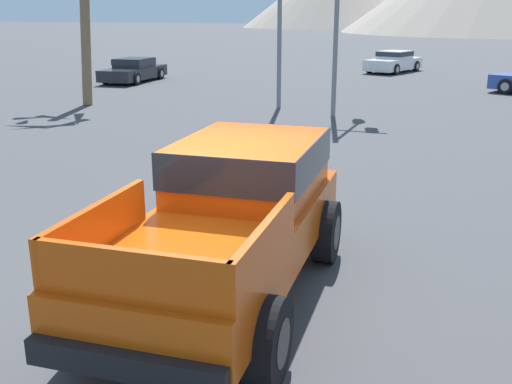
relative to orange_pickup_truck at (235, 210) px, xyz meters
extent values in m
plane|color=#424244|center=(-0.37, 0.10, -1.06)|extent=(320.00, 320.00, 0.00)
cube|color=#CC4C0C|center=(0.03, -0.36, -0.25)|extent=(2.28, 5.11, 0.60)
cube|color=#CC4C0C|center=(-0.05, 0.63, 0.41)|extent=(1.90, 2.32, 0.74)
cube|color=#1E2833|center=(-0.05, 0.63, 0.55)|extent=(1.94, 2.37, 0.47)
cube|color=#CC4C0C|center=(-0.75, -1.82, 0.29)|extent=(0.25, 1.99, 0.48)
cube|color=#CC4C0C|center=(1.04, -1.67, 0.29)|extent=(0.25, 1.99, 0.48)
cube|color=#CC4C0C|center=(0.22, -2.70, 0.29)|extent=(1.79, 0.23, 0.48)
cube|color=black|center=(-0.18, 2.17, -0.43)|extent=(1.84, 0.31, 0.24)
cube|color=black|center=(0.24, -2.88, -0.43)|extent=(1.84, 0.31, 0.24)
cylinder|color=black|center=(-1.06, 1.10, -0.61)|extent=(0.37, 0.91, 0.89)
cylinder|color=#232326|center=(-1.06, 1.10, -0.61)|extent=(0.35, 0.51, 0.49)
cylinder|color=black|center=(0.86, 1.26, -0.61)|extent=(0.37, 0.91, 0.89)
cylinder|color=#232326|center=(0.86, 1.26, -0.61)|extent=(0.35, 0.51, 0.49)
cylinder|color=black|center=(-0.80, -1.97, -0.61)|extent=(0.37, 0.91, 0.89)
cylinder|color=#232326|center=(-0.80, -1.97, -0.61)|extent=(0.35, 0.51, 0.49)
cylinder|color=black|center=(1.12, -1.81, -0.61)|extent=(0.37, 0.91, 0.89)
cylinder|color=#232326|center=(1.12, -1.81, -0.61)|extent=(0.35, 0.51, 0.49)
cylinder|color=black|center=(3.36, 21.63, -0.73)|extent=(0.69, 0.44, 0.65)
cylinder|color=#9E9EA3|center=(3.36, 21.63, -0.73)|extent=(0.42, 0.35, 0.36)
cube|color=#232328|center=(-14.25, 19.90, -0.62)|extent=(2.16, 4.64, 0.55)
cube|color=#232328|center=(-14.26, 20.01, -0.12)|extent=(1.70, 2.03, 0.45)
cube|color=#1E2833|center=(-14.26, 20.01, -0.06)|extent=(1.73, 2.07, 0.27)
cylinder|color=black|center=(-13.29, 18.60, -0.76)|extent=(0.28, 0.62, 0.60)
cylinder|color=#9E9EA3|center=(-13.29, 18.60, -0.76)|extent=(0.27, 0.35, 0.33)
cylinder|color=black|center=(-14.93, 18.43, -0.76)|extent=(0.28, 0.62, 0.60)
cylinder|color=#9E9EA3|center=(-14.93, 18.43, -0.76)|extent=(0.27, 0.35, 0.33)
cylinder|color=black|center=(-13.57, 21.36, -0.76)|extent=(0.28, 0.62, 0.60)
cylinder|color=#9E9EA3|center=(-13.57, 21.36, -0.76)|extent=(0.27, 0.35, 0.33)
cylinder|color=black|center=(-15.21, 21.20, -0.76)|extent=(0.28, 0.62, 0.60)
cylinder|color=#9E9EA3|center=(-15.21, 21.20, -0.76)|extent=(0.27, 0.35, 0.33)
cube|color=white|center=(-2.75, 29.71, -0.58)|extent=(2.91, 4.62, 0.62)
cube|color=white|center=(-2.72, 29.82, -0.05)|extent=(1.98, 2.18, 0.44)
cube|color=#1E2833|center=(-2.72, 29.82, 0.00)|extent=(2.02, 2.22, 0.26)
cylinder|color=black|center=(-2.36, 28.19, -0.75)|extent=(0.39, 0.64, 0.61)
cylinder|color=#9E9EA3|center=(-2.36, 28.19, -0.75)|extent=(0.32, 0.39, 0.33)
cylinder|color=black|center=(-3.93, 28.68, -0.75)|extent=(0.39, 0.64, 0.61)
cylinder|color=#9E9EA3|center=(-3.93, 28.68, -0.75)|extent=(0.32, 0.39, 0.33)
cylinder|color=black|center=(-1.57, 30.75, -0.75)|extent=(0.39, 0.64, 0.61)
cylinder|color=#9E9EA3|center=(-1.57, 30.75, -0.75)|extent=(0.32, 0.39, 0.33)
cylinder|color=black|center=(-3.14, 31.23, -0.75)|extent=(0.39, 0.64, 0.61)
cylinder|color=#9E9EA3|center=(-3.14, 31.23, -0.75)|extent=(0.32, 0.39, 0.33)
cylinder|color=slate|center=(-4.47, 14.35, 1.58)|extent=(0.16, 0.16, 5.27)
cylinder|color=slate|center=(-2.16, 13.39, 2.04)|extent=(0.16, 0.16, 6.18)
cylinder|color=brown|center=(-11.52, 12.60, 1.65)|extent=(0.36, 0.80, 5.42)
camera|label=1|loc=(2.86, -6.53, 2.39)|focal=42.00mm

